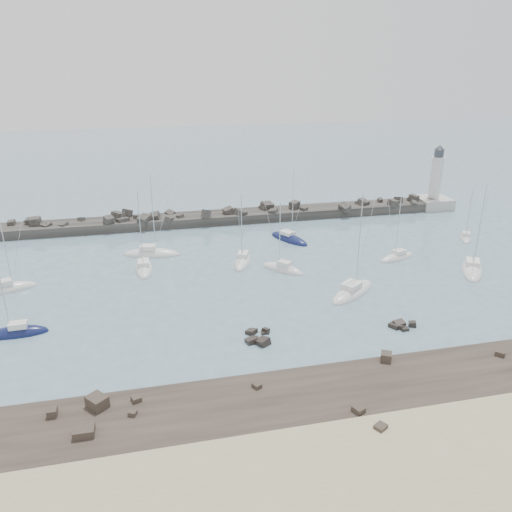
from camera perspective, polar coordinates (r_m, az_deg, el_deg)
The scene contains 18 objects.
ground at distance 68.37m, azimuth 1.84°, elevation -5.37°, with size 400.00×400.00×0.00m, color slate.
sand_strip at distance 43.85m, azimuth 13.34°, elevation -23.97°, with size 140.00×14.00×1.00m, color tan.
rock_shelf at distance 50.73m, azimuth 8.71°, elevation -16.25°, with size 140.00×12.00×2.05m.
rock_cluster_near at distance 59.80m, azimuth 0.21°, elevation -9.45°, with size 3.52×4.61×1.47m.
rock_cluster_far at distance 65.00m, azimuth 16.06°, elevation -7.78°, with size 3.69×2.40×1.50m.
breakwater at distance 101.99m, azimuth -7.60°, elevation 3.85°, with size 115.00×7.88×5.11m.
lighthouse at distance 118.73m, azimuth 19.64°, elevation 6.68°, with size 7.00×7.00×14.60m.
sailboat_0 at distance 80.17m, azimuth -26.45°, elevation -3.45°, with size 7.97×4.62×12.25m.
sailboat_1 at distance 67.37m, azimuth -25.68°, elevation -7.97°, with size 7.39×2.47×11.81m.
sailboat_2 at distance 81.05m, azimuth -12.70°, elevation -1.37°, with size 2.66×8.55×13.48m.
sailboat_3 at distance 86.51m, azimuth -11.85°, elevation 0.19°, with size 9.94×5.03×15.06m.
sailboat_4 at distance 78.67m, azimuth 3.04°, elevation -1.55°, with size 6.67×6.97×11.85m.
sailboat_5 at distance 81.56m, azimuth -1.54°, elevation -0.66°, with size 5.11×8.22×12.60m.
sailboat_6 at distance 72.21m, azimuth 10.97°, elevation -4.12°, with size 9.64×8.30×15.44m.
sailboat_7 at distance 92.10m, azimuth 3.79°, elevation 1.93°, with size 6.70×9.31×14.21m.
sailboat_8 at distance 86.52m, azimuth 15.83°, elevation -0.19°, with size 7.56×4.49×11.51m.
sailboat_9 at distance 85.42m, azimuth 23.42°, elevation -1.48°, with size 7.79×9.89×15.30m.
sailboat_10 at distance 100.30m, azimuth 22.82°, elevation 1.89°, with size 4.73×6.21×9.83m.
Camera 1 is at (-15.59, -59.00, 30.83)m, focal length 35.00 mm.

